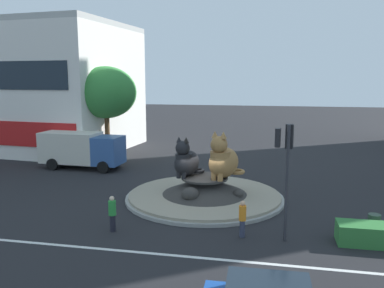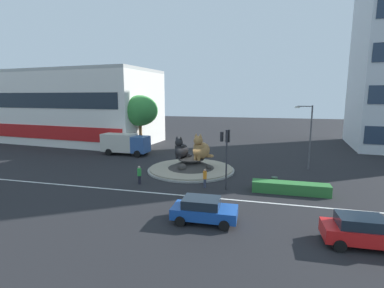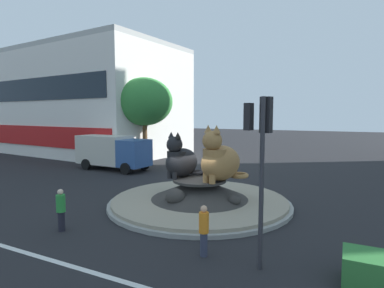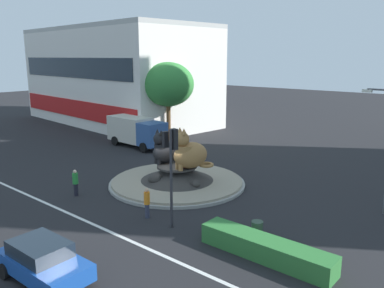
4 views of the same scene
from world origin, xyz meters
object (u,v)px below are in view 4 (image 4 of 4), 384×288
object	(u,v)px
broadleaf_tree_behind_island	(168,85)
delivery_box_truck	(136,130)
pedestrian_orange_shirt	(147,202)
pedestrian_green_shirt	(75,182)
cat_statue_tabby	(189,153)
sedan_on_far_lane	(43,261)
shophouse_block	(117,76)
cat_statue_black	(165,150)
traffic_light_mast	(171,156)
litter_bin	(257,230)

from	to	relation	value
broadleaf_tree_behind_island	delivery_box_truck	xyz separation A→B (m)	(-0.44, -4.08, -4.20)
pedestrian_orange_shirt	pedestrian_green_shirt	bearing A→B (deg)	176.73
cat_statue_tabby	sedan_on_far_lane	world-z (taller)	cat_statue_tabby
cat_statue_tabby	shophouse_block	distance (m)	29.31
cat_statue_black	sedan_on_far_lane	size ratio (longest dim) A/B	0.58
traffic_light_mast	delivery_box_truck	size ratio (longest dim) A/B	0.78
cat_statue_tabby	litter_bin	distance (m)	8.48
cat_statue_tabby	sedan_on_far_lane	xyz separation A→B (m)	(2.88, -12.08, -1.53)
traffic_light_mast	sedan_on_far_lane	xyz separation A→B (m)	(-0.45, -6.87, -2.93)
sedan_on_far_lane	broadleaf_tree_behind_island	bearing A→B (deg)	121.28
pedestrian_orange_shirt	sedan_on_far_lane	size ratio (longest dim) A/B	0.41
cat_statue_black	pedestrian_green_shirt	xyz separation A→B (m)	(-2.24, -5.77, -1.32)
cat_statue_black	litter_bin	bearing A→B (deg)	81.49
traffic_light_mast	litter_bin	distance (m)	5.48
broadleaf_tree_behind_island	litter_bin	bearing A→B (deg)	-36.06
cat_statue_tabby	pedestrian_orange_shirt	world-z (taller)	cat_statue_tabby
cat_statue_tabby	traffic_light_mast	xyz separation A→B (m)	(3.33, -5.21, 1.40)
shophouse_block	litter_bin	xyz separation A→B (m)	(32.52, -18.29, -5.63)
traffic_light_mast	pedestrian_orange_shirt	world-z (taller)	traffic_light_mast
delivery_box_truck	litter_bin	xyz separation A→B (m)	(19.30, -9.65, -1.13)
delivery_box_truck	pedestrian_green_shirt	bearing A→B (deg)	-54.98
shophouse_block	cat_statue_tabby	bearing A→B (deg)	-24.71
cat_statue_black	litter_bin	xyz separation A→B (m)	(9.59, -3.65, -1.76)
traffic_light_mast	broadleaf_tree_behind_island	bearing A→B (deg)	54.84
pedestrian_orange_shirt	litter_bin	xyz separation A→B (m)	(5.88, 1.63, -0.45)
cat_statue_tabby	shophouse_block	size ratio (longest dim) A/B	0.10
traffic_light_mast	sedan_on_far_lane	bearing A→B (deg)	-172.89
pedestrian_green_shirt	delivery_box_truck	xyz separation A→B (m)	(-7.47, 11.78, 0.68)
cat_statue_black	broadleaf_tree_behind_island	distance (m)	14.16
cat_statue_black	shophouse_block	world-z (taller)	shophouse_block
shophouse_block	pedestrian_green_shirt	distance (m)	29.53
cat_statue_tabby	broadleaf_tree_behind_island	size ratio (longest dim) A/B	0.35
sedan_on_far_lane	litter_bin	distance (m)	9.59
cat_statue_tabby	broadleaf_tree_behind_island	distance (m)	15.63
pedestrian_green_shirt	sedan_on_far_lane	bearing A→B (deg)	177.44
pedestrian_orange_shirt	pedestrian_green_shirt	world-z (taller)	pedestrian_green_shirt
pedestrian_green_shirt	cat_statue_black	bearing A→B (deg)	-72.88
sedan_on_far_lane	delivery_box_truck	size ratio (longest dim) A/B	0.63
traffic_light_mast	delivery_box_truck	bearing A→B (deg)	64.45
pedestrian_green_shirt	sedan_on_far_lane	size ratio (longest dim) A/B	0.41
sedan_on_far_lane	litter_bin	world-z (taller)	sedan_on_far_lane
litter_bin	cat_statue_black	bearing A→B (deg)	159.19
pedestrian_orange_shirt	shophouse_block	bearing A→B (deg)	135.16
broadleaf_tree_behind_island	sedan_on_far_lane	xyz separation A→B (m)	(14.32, -22.17, -4.96)
broadleaf_tree_behind_island	cat_statue_tabby	bearing A→B (deg)	-41.41
delivery_box_truck	cat_statue_tabby	bearing A→B (deg)	-24.18
shophouse_block	traffic_light_mast	bearing A→B (deg)	-29.37
cat_statue_tabby	traffic_light_mast	distance (m)	6.34
pedestrian_green_shirt	delivery_box_truck	size ratio (longest dim) A/B	0.26
broadleaf_tree_behind_island	pedestrian_green_shirt	world-z (taller)	broadleaf_tree_behind_island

